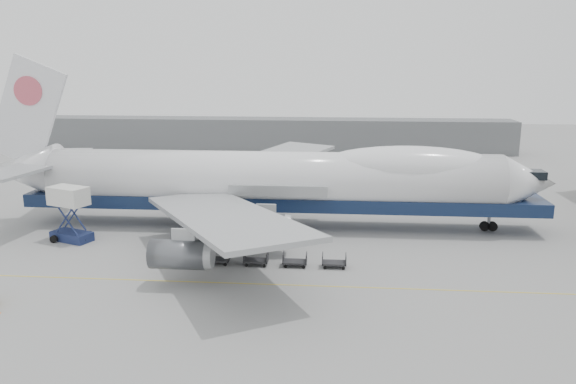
{
  "coord_description": "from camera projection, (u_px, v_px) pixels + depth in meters",
  "views": [
    {
      "loc": [
        7.21,
        -51.64,
        18.97
      ],
      "look_at": [
        2.35,
        6.0,
        5.54
      ],
      "focal_mm": 35.0,
      "sensor_mm": 36.0,
      "label": 1
    }
  ],
  "objects": [
    {
      "name": "dolly_1",
      "position": [
        218.0,
        259.0,
        53.91
      ],
      "size": [
        2.3,
        1.35,
        1.3
      ],
      "color": "#2D2D30",
      "rests_on": "ground"
    },
    {
      "name": "hangar",
      "position": [
        256.0,
        134.0,
        122.98
      ],
      "size": [
        110.0,
        8.0,
        7.0
      ],
      "primitive_type": "cube",
      "color": "slate",
      "rests_on": "ground"
    },
    {
      "name": "apron_line",
      "position": [
        250.0,
        284.0,
        49.18
      ],
      "size": [
        60.0,
        0.15,
        0.01
      ],
      "primitive_type": "cube",
      "color": "gold",
      "rests_on": "ground"
    },
    {
      "name": "dolly_0",
      "position": [
        180.0,
        258.0,
        54.21
      ],
      "size": [
        2.3,
        1.35,
        1.3
      ],
      "color": "#2D2D30",
      "rests_on": "ground"
    },
    {
      "name": "dolly_2",
      "position": [
        256.0,
        260.0,
        53.6
      ],
      "size": [
        2.3,
        1.35,
        1.3
      ],
      "color": "#2D2D30",
      "rests_on": "ground"
    },
    {
      "name": "airliner",
      "position": [
        278.0,
        179.0,
        65.33
      ],
      "size": [
        67.0,
        55.3,
        19.98
      ],
      "color": "white",
      "rests_on": "ground"
    },
    {
      "name": "dolly_4",
      "position": [
        334.0,
        262.0,
        52.99
      ],
      "size": [
        2.3,
        1.35,
        1.3
      ],
      "color": "#2D2D30",
      "rests_on": "ground"
    },
    {
      "name": "ground",
      "position": [
        259.0,
        260.0,
        55.01
      ],
      "size": [
        260.0,
        260.0,
        0.0
      ],
      "primitive_type": "plane",
      "color": "gray",
      "rests_on": "ground"
    },
    {
      "name": "catering_truck",
      "position": [
        70.0,
        210.0,
        60.35
      ],
      "size": [
        4.96,
        4.16,
        5.99
      ],
      "rotation": [
        0.0,
        0.0,
        -0.37
      ],
      "color": "navy",
      "rests_on": "ground"
    },
    {
      "name": "dolly_3",
      "position": [
        295.0,
        261.0,
        53.3
      ],
      "size": [
        2.3,
        1.35,
        1.3
      ],
      "color": "#2D2D30",
      "rests_on": "ground"
    }
  ]
}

